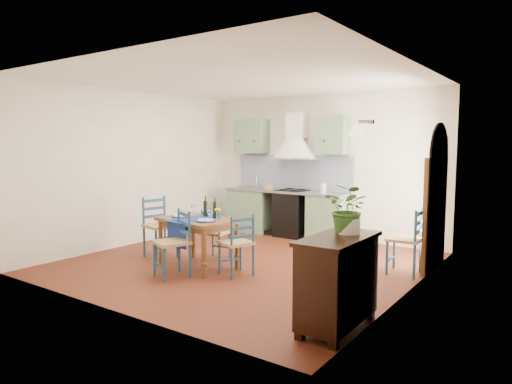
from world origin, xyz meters
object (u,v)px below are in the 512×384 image
at_px(chair_near, 174,243).
at_px(potted_plant, 349,209).
at_px(dining_table, 198,224).
at_px(sideboard, 337,279).

bearing_deg(chair_near, potted_plant, -3.16).
distance_m(dining_table, sideboard, 2.85).
xyz_separation_m(dining_table, sideboard, (2.70, -0.93, -0.14)).
xyz_separation_m(dining_table, chair_near, (0.08, -0.58, -0.17)).
bearing_deg(potted_plant, sideboard, -94.51).
xyz_separation_m(dining_table, potted_plant, (2.71, -0.72, 0.54)).
distance_m(dining_table, potted_plant, 2.86).
height_order(chair_near, potted_plant, potted_plant).
bearing_deg(sideboard, dining_table, 161.01).
bearing_deg(dining_table, chair_near, -82.24).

